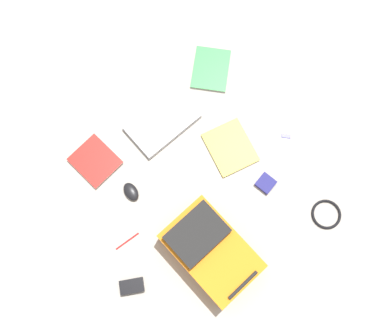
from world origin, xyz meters
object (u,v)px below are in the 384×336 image
(earbud_pouch, at_px, (266,183))
(usb_stick, at_px, (286,136))
(book_manual, at_px, (211,69))
(laptop, at_px, (162,122))
(power_brick, at_px, (132,286))
(pen_black, at_px, (127,241))
(book_red, at_px, (230,147))
(cable_coil, at_px, (326,214))
(book_comic, at_px, (95,161))
(backpack, at_px, (210,250))
(computer_mouse, at_px, (131,192))

(earbud_pouch, xyz_separation_m, usb_stick, (-0.23, -0.16, -0.01))
(book_manual, height_order, earbud_pouch, earbud_pouch)
(laptop, relative_size, power_brick, 3.50)
(pen_black, distance_m, usb_stick, 0.98)
(book_red, distance_m, cable_coil, 0.59)
(book_comic, bearing_deg, pen_black, 83.30)
(book_manual, relative_size, usb_stick, 6.60)
(book_comic, height_order, cable_coil, book_comic)
(laptop, distance_m, power_brick, 0.84)
(cable_coil, height_order, power_brick, power_brick)
(laptop, bearing_deg, backpack, 79.62)
(computer_mouse, bearing_deg, earbud_pouch, 150.17)
(book_comic, distance_m, usb_stick, 1.00)
(computer_mouse, height_order, earbud_pouch, computer_mouse)
(book_manual, distance_m, usb_stick, 0.54)
(book_comic, bearing_deg, usb_stick, 157.51)
(book_red, distance_m, earbud_pouch, 0.26)
(cable_coil, xyz_separation_m, earbud_pouch, (0.18, -0.29, 0.01))
(backpack, bearing_deg, usb_stick, -155.06)
(usb_stick, bearing_deg, earbud_pouch, 34.62)
(book_manual, bearing_deg, power_brick, 40.68)
(power_brick, relative_size, usb_stick, 2.38)
(computer_mouse, height_order, cable_coil, computer_mouse)
(cable_coil, xyz_separation_m, power_brick, (1.00, -0.19, 0.01))
(book_comic, xyz_separation_m, earbud_pouch, (-0.69, 0.54, 0.00))
(book_comic, distance_m, cable_coil, 1.20)
(laptop, relative_size, cable_coil, 2.65)
(computer_mouse, xyz_separation_m, usb_stick, (-0.84, 0.15, -0.01))
(book_manual, height_order, power_brick, power_brick)
(earbud_pouch, bearing_deg, backpack, 18.83)
(laptop, bearing_deg, earbud_pouch, 118.05)
(earbud_pouch, bearing_deg, pen_black, -7.72)
(laptop, relative_size, earbud_pouch, 4.76)
(book_comic, bearing_deg, computer_mouse, 109.26)
(laptop, xyz_separation_m, pen_black, (0.45, 0.45, -0.01))
(backpack, distance_m, computer_mouse, 0.49)
(book_comic, bearing_deg, backpack, 111.64)
(book_manual, bearing_deg, usb_stick, 105.18)
(book_manual, xyz_separation_m, book_comic, (0.78, 0.14, 0.00))
(book_red, height_order, power_brick, power_brick)
(backpack, relative_size, computer_mouse, 4.89)
(backpack, xyz_separation_m, cable_coil, (-0.60, 0.14, -0.07))
(power_brick, bearing_deg, pen_black, -112.00)
(usb_stick, bearing_deg, book_red, -18.24)
(backpack, height_order, computer_mouse, backpack)
(computer_mouse, relative_size, cable_coil, 0.68)
(power_brick, bearing_deg, computer_mouse, -117.90)
(book_comic, height_order, usb_stick, book_comic)
(book_comic, xyz_separation_m, computer_mouse, (-0.08, 0.23, 0.01))
(laptop, xyz_separation_m, book_manual, (-0.38, -0.14, -0.01))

